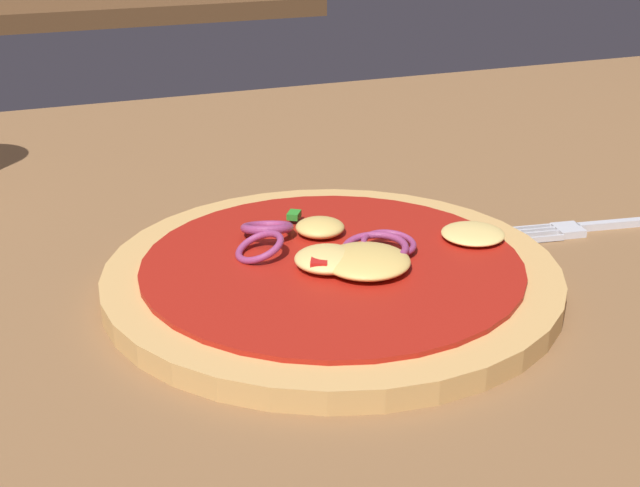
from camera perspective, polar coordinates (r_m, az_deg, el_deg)
The scene contains 3 objects.
dining_table at distance 0.53m, azimuth -4.93°, elevation -4.75°, with size 1.37×0.97×0.03m.
pizza at distance 0.52m, azimuth 0.90°, elevation -1.91°, with size 0.27×0.27×0.03m.
fork at distance 0.64m, azimuth 18.29°, elevation 1.07°, with size 0.17×0.04×0.01m.
Camera 1 is at (-0.12, -0.45, 0.27)m, focal length 49.43 mm.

